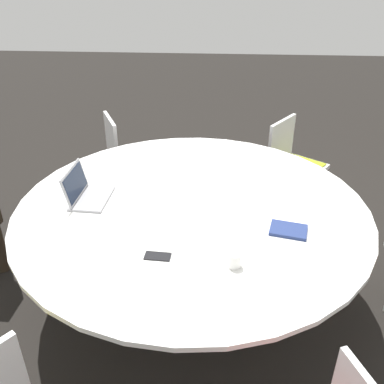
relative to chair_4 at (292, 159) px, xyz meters
name	(u,v)px	position (x,y,z in m)	size (l,w,h in m)	color
ground_plane	(192,293)	(1.27, -0.83, -0.50)	(16.00, 16.00, 0.00)	black
conference_table	(192,217)	(1.27, -0.83, 0.16)	(2.23, 2.23, 0.75)	#B7B7BC
chair_4	(292,159)	(0.00, 0.00, 0.00)	(0.60, 0.60, 0.84)	silver
chair_5	(126,151)	(-0.07, -1.54, 0.00)	(0.58, 0.57, 0.84)	silver
laptop	(85,192)	(1.23, -1.53, 0.30)	(0.34, 0.25, 0.21)	#99999E
spiral_notebook	(288,230)	(1.52, -0.26, 0.26)	(0.19, 0.24, 0.02)	navy
coffee_cup	(234,260)	(1.85, -0.58, 0.29)	(0.07, 0.07, 0.08)	white
cell_phone	(158,256)	(1.80, -0.98, 0.25)	(0.08, 0.14, 0.01)	black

